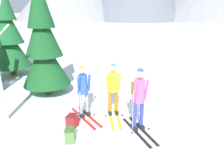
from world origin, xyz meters
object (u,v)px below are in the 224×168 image
Objects in this scene: backpack_on_snow_front at (72,121)px; backpack_on_snow_beside at (70,135)px; pine_tree_far at (7,33)px; skier_in_blue at (83,90)px; skier_in_yellow at (113,87)px; skier_in_pink at (139,96)px; pine_tree_mid at (43,44)px.

backpack_on_snow_front and backpack_on_snow_beside have the same top height.
backpack_on_snow_beside is at bearing -78.71° from backpack_on_snow_front.
backpack_on_snow_beside is at bearing -49.64° from pine_tree_far.
skier_in_blue is at bearing -40.97° from pine_tree_far.
skier_in_yellow is 0.97× the size of skier_in_pink.
skier_in_pink is 2.11m from backpack_on_snow_beside.
skier_in_blue is 0.36× the size of pine_tree_far.
skier_in_pink is 0.39× the size of pine_tree_far.
skier_in_blue is at bearing 159.89° from skier_in_pink.
skier_in_pink is 4.84× the size of backpack_on_snow_beside.
skier_in_yellow is (0.91, 0.22, 0.05)m from skier_in_blue.
skier_in_pink is 4.41m from pine_tree_mid.
skier_in_pink is at bearing 22.89° from backpack_on_snow_beside.
skier_in_pink is (0.78, -0.84, 0.08)m from skier_in_yellow.
pine_tree_mid is 11.73× the size of backpack_on_snow_front.
pine_tree_mid reaches higher than backpack_on_snow_beside.
pine_tree_far reaches higher than backpack_on_snow_beside.
pine_tree_far is at bearing 140.28° from pine_tree_mid.
skier_in_pink is 2.10m from backpack_on_snow_front.
backpack_on_snow_beside is (-0.99, -1.59, -0.79)m from skier_in_yellow.
skier_in_blue is 1.56m from backpack_on_snow_beside.
skier_in_yellow is 6.95m from pine_tree_far.
backpack_on_snow_beside is at bearing -59.79° from pine_tree_mid.
skier_in_yellow is at bearing 132.69° from skier_in_pink.
backpack_on_snow_front is (-0.23, -0.63, -0.74)m from skier_in_blue.
skier_in_pink is 8.05m from pine_tree_far.
skier_in_yellow reaches higher than backpack_on_snow_beside.
skier_in_blue is 1.80m from skier_in_pink.
pine_tree_mid is (-3.58, 2.37, 0.99)m from skier_in_pink.
pine_tree_far is 7.45m from backpack_on_snow_beside.
backpack_on_snow_beside is at bearing -121.94° from skier_in_yellow.
pine_tree_far is 12.41× the size of backpack_on_snow_front.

